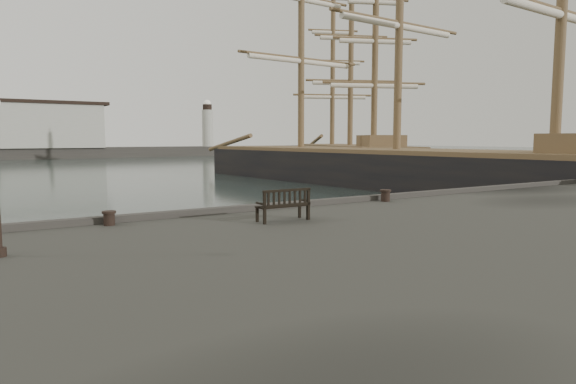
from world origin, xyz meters
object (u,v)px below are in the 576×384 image
object	(u,v)px
bench	(283,211)
bollard_right	(385,196)
tall_ship_main	(396,176)
tall_ship_far	(350,163)
bollard_left	(109,218)

from	to	relation	value
bench	bollard_right	size ratio (longest dim) A/B	3.55
bollard_right	bench	bearing A→B (deg)	-161.96
tall_ship_main	bollard_right	bearing A→B (deg)	-139.11
bench	bollard_right	distance (m)	5.55
bollard_right	tall_ship_main	distance (m)	23.14
bench	tall_ship_far	bearing A→B (deg)	48.84
tall_ship_main	tall_ship_far	distance (m)	20.68
bollard_left	tall_ship_main	distance (m)	30.47
bollard_left	bollard_right	distance (m)	9.37
bench	bollard_left	xyz separation A→B (m)	(-4.09, 1.78, -0.09)
bollard_right	tall_ship_main	bearing A→B (deg)	44.76
bollard_right	tall_ship_far	size ratio (longest dim) A/B	0.01
bollard_right	tall_ship_far	world-z (taller)	tall_ship_far
bench	tall_ship_main	xyz separation A→B (m)	(21.70, 18.00, -1.01)
bench	bollard_left	world-z (taller)	bench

